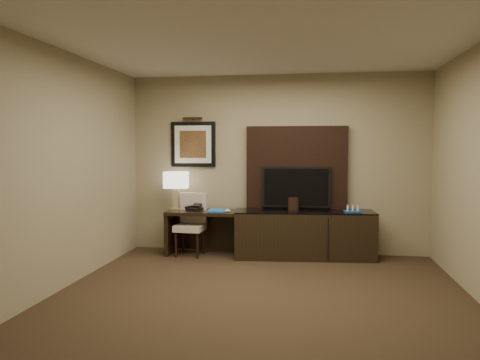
% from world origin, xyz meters
% --- Properties ---
extents(floor, '(4.50, 5.00, 0.01)m').
position_xyz_m(floor, '(0.00, 0.00, -0.01)').
color(floor, '#2E2115').
rests_on(floor, ground).
extents(ceiling, '(4.50, 5.00, 0.01)m').
position_xyz_m(ceiling, '(0.00, 0.00, 2.70)').
color(ceiling, silver).
rests_on(ceiling, wall_back).
extents(wall_back, '(4.50, 0.01, 2.70)m').
position_xyz_m(wall_back, '(0.00, 2.50, 1.35)').
color(wall_back, gray).
rests_on(wall_back, floor).
extents(wall_front, '(4.50, 0.01, 2.70)m').
position_xyz_m(wall_front, '(0.00, -2.50, 1.35)').
color(wall_front, gray).
rests_on(wall_front, floor).
extents(wall_left, '(0.01, 5.00, 2.70)m').
position_xyz_m(wall_left, '(-2.25, 0.00, 1.35)').
color(wall_left, gray).
rests_on(wall_left, floor).
extents(desk, '(1.25, 0.56, 0.66)m').
position_xyz_m(desk, '(-0.99, 2.15, 0.33)').
color(desk, black).
rests_on(desk, floor).
extents(credenza, '(2.04, 0.72, 0.69)m').
position_xyz_m(credenza, '(0.43, 2.17, 0.34)').
color(credenza, black).
rests_on(credenza, floor).
extents(tv_wall_panel, '(1.50, 0.12, 1.30)m').
position_xyz_m(tv_wall_panel, '(0.30, 2.44, 1.27)').
color(tv_wall_panel, black).
rests_on(tv_wall_panel, wall_back).
extents(tv, '(1.00, 0.08, 0.60)m').
position_xyz_m(tv, '(0.30, 2.34, 1.02)').
color(tv, black).
rests_on(tv, tv_wall_panel).
extents(artwork, '(0.70, 0.04, 0.70)m').
position_xyz_m(artwork, '(-1.30, 2.48, 1.65)').
color(artwork, black).
rests_on(artwork, wall_back).
extents(picture_light, '(0.04, 0.04, 0.30)m').
position_xyz_m(picture_light, '(-1.30, 2.44, 2.05)').
color(picture_light, '#3B2913').
rests_on(picture_light, wall_back).
extents(desk_chair, '(0.43, 0.49, 0.85)m').
position_xyz_m(desk_chair, '(-1.25, 2.05, 0.43)').
color(desk_chair, beige).
rests_on(desk_chair, floor).
extents(table_lamp, '(0.36, 0.25, 0.53)m').
position_xyz_m(table_lamp, '(-1.52, 2.27, 0.92)').
color(table_lamp, tan).
rests_on(table_lamp, desk).
extents(desk_phone, '(0.24, 0.22, 0.10)m').
position_xyz_m(desk_phone, '(-1.19, 2.10, 0.71)').
color(desk_phone, black).
rests_on(desk_phone, desk).
extents(blue_folder, '(0.26, 0.34, 0.02)m').
position_xyz_m(blue_folder, '(-0.85, 2.11, 0.67)').
color(blue_folder, '#1A59A9').
rests_on(blue_folder, desk).
extents(book, '(0.16, 0.08, 0.23)m').
position_xyz_m(book, '(-0.83, 2.10, 0.77)').
color(book, tan).
rests_on(book, desk).
extents(ice_bucket, '(0.18, 0.18, 0.19)m').
position_xyz_m(ice_bucket, '(0.27, 2.20, 0.78)').
color(ice_bucket, black).
rests_on(ice_bucket, credenza).
extents(minibar_tray, '(0.25, 0.17, 0.09)m').
position_xyz_m(minibar_tray, '(1.11, 2.14, 0.73)').
color(minibar_tray, '#174E9B').
rests_on(minibar_tray, credenza).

